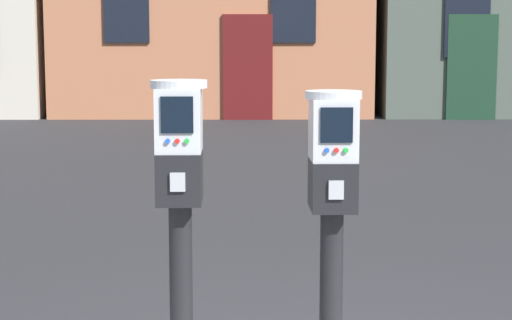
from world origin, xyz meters
The scene contains 2 objects.
parking_meter_near_kerb centered at (-0.66, -0.29, 1.05)m, with size 0.22×0.25×1.32m.
parking_meter_twin_adjacent centered at (-0.08, -0.29, 1.02)m, with size 0.22×0.25×1.27m.
Camera 1 is at (-0.39, -3.61, 1.61)m, focal length 61.92 mm.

